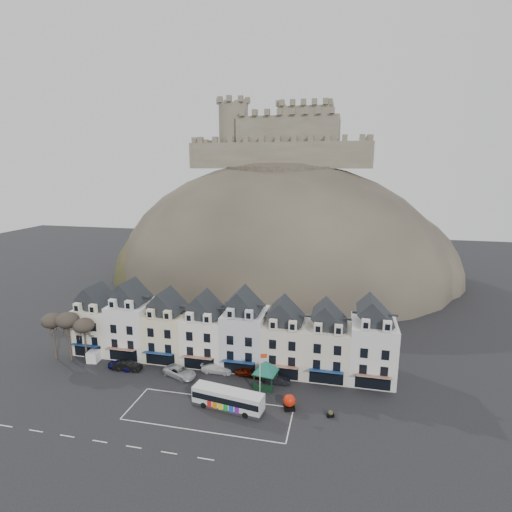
{
  "coord_description": "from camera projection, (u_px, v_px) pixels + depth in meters",
  "views": [
    {
      "loc": [
        18.64,
        -43.96,
        32.38
      ],
      "look_at": [
        3.4,
        24.0,
        16.83
      ],
      "focal_mm": 28.0,
      "sensor_mm": 36.0,
      "label": 1
    }
  ],
  "objects": [
    {
      "name": "tree_left_far",
      "position": [
        52.0,
        321.0,
        67.59
      ],
      "size": [
        3.61,
        3.61,
        8.24
      ],
      "color": "#352C21",
      "rests_on": "ground"
    },
    {
      "name": "planter_east",
      "position": [
        330.0,
        414.0,
        52.8
      ],
      "size": [
        1.04,
        0.78,
        0.94
      ],
      "rotation": [
        0.0,
        0.0,
        0.38
      ],
      "color": "black",
      "rests_on": "ground"
    },
    {
      "name": "car_maroon",
      "position": [
        248.0,
        372.0,
        63.15
      ],
      "size": [
        4.29,
        1.99,
        1.42
      ],
      "primitive_type": "imported",
      "rotation": [
        0.0,
        0.0,
        1.49
      ],
      "color": "#4D1004",
      "rests_on": "ground"
    },
    {
      "name": "red_buoy",
      "position": [
        289.0,
        402.0,
        54.41
      ],
      "size": [
        1.79,
        1.79,
        2.13
      ],
      "rotation": [
        0.0,
        0.0,
        0.3
      ],
      "color": "black",
      "rests_on": "ground"
    },
    {
      "name": "bus_shelter",
      "position": [
        266.0,
        367.0,
        59.44
      ],
      "size": [
        6.68,
        6.68,
        4.27
      ],
      "rotation": [
        0.0,
        0.0,
        -0.13
      ],
      "color": "black",
      "rests_on": "ground"
    },
    {
      "name": "planter_west",
      "position": [
        290.0,
        404.0,
        55.11
      ],
      "size": [
        0.89,
        0.62,
        0.89
      ],
      "rotation": [
        0.0,
        0.0,
        0.01
      ],
      "color": "black",
      "rests_on": "ground"
    },
    {
      "name": "bus",
      "position": [
        228.0,
        398.0,
        54.35
      ],
      "size": [
        10.26,
        3.83,
        2.83
      ],
      "rotation": [
        0.0,
        0.0,
        -0.15
      ],
      "color": "#262628",
      "rests_on": "ground"
    },
    {
      "name": "car_black",
      "position": [
        128.0,
        366.0,
        64.94
      ],
      "size": [
        4.73,
        1.92,
        1.52
      ],
      "primitive_type": "imported",
      "rotation": [
        0.0,
        0.0,
        1.64
      ],
      "color": "black",
      "rests_on": "ground"
    },
    {
      "name": "car_white",
      "position": [
        217.0,
        368.0,
        64.25
      ],
      "size": [
        5.08,
        2.12,
        1.47
      ],
      "primitive_type": "imported",
      "rotation": [
        0.0,
        0.0,
        1.58
      ],
      "color": "white",
      "rests_on": "ground"
    },
    {
      "name": "townhouse_terrace",
      "position": [
        227.0,
        332.0,
        66.92
      ],
      "size": [
        54.4,
        9.35,
        11.8
      ],
      "color": "white",
      "rests_on": "ground"
    },
    {
      "name": "car_navy",
      "position": [
        121.0,
        365.0,
        65.21
      ],
      "size": [
        4.31,
        1.94,
        1.43
      ],
      "primitive_type": "imported",
      "rotation": [
        0.0,
        0.0,
        1.51
      ],
      "color": "#0D0C3F",
      "rests_on": "ground"
    },
    {
      "name": "castle",
      "position": [
        285.0,
        140.0,
        116.35
      ],
      "size": [
        50.2,
        22.2,
        22.0
      ],
      "color": "#625A4A",
      "rests_on": "ground"
    },
    {
      "name": "tree_left_near",
      "position": [
        84.0,
        326.0,
        66.38
      ],
      "size": [
        3.43,
        3.43,
        7.84
      ],
      "color": "#352C21",
      "rests_on": "ground"
    },
    {
      "name": "tree_left_mid",
      "position": [
        68.0,
        320.0,
        66.87
      ],
      "size": [
        3.78,
        3.78,
        8.64
      ],
      "color": "#352C21",
      "rests_on": "ground"
    },
    {
      "name": "castle_hill",
      "position": [
        282.0,
        278.0,
        118.28
      ],
      "size": [
        100.0,
        76.0,
        68.0
      ],
      "color": "#332E27",
      "rests_on": "ground"
    },
    {
      "name": "flagpole",
      "position": [
        261.0,
        373.0,
        56.03
      ],
      "size": [
        1.01,
        0.37,
        7.23
      ],
      "rotation": [
        0.0,
        0.0,
        0.31
      ],
      "color": "silver",
      "rests_on": "ground"
    },
    {
      "name": "car_silver",
      "position": [
        180.0,
        372.0,
        63.0
      ],
      "size": [
        6.07,
        4.38,
        1.56
      ],
      "primitive_type": "imported",
      "rotation": [
        0.0,
        0.0,
        1.2
      ],
      "color": "#B9BDC2",
      "rests_on": "ground"
    },
    {
      "name": "ground",
      "position": [
        191.0,
        417.0,
        52.9
      ],
      "size": [
        300.0,
        300.0,
        0.0
      ],
      "primitive_type": "plane",
      "color": "black",
      "rests_on": "ground"
    },
    {
      "name": "car_charcoal",
      "position": [
        278.0,
        380.0,
        60.88
      ],
      "size": [
        3.81,
        1.45,
        1.24
      ],
      "primitive_type": "imported",
      "rotation": [
        0.0,
        0.0,
        1.61
      ],
      "color": "black",
      "rests_on": "ground"
    },
    {
      "name": "coach_bay_markings",
      "position": [
        209.0,
        413.0,
        53.66
      ],
      "size": [
        22.0,
        7.5,
        0.01
      ],
      "primitive_type": "cube",
      "color": "silver",
      "rests_on": "ground"
    },
    {
      "name": "white_van",
      "position": [
        97.0,
        353.0,
        68.85
      ],
      "size": [
        2.25,
        4.28,
        1.87
      ],
      "rotation": [
        0.0,
        0.0,
        0.12
      ],
      "color": "white",
      "rests_on": "ground"
    }
  ]
}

